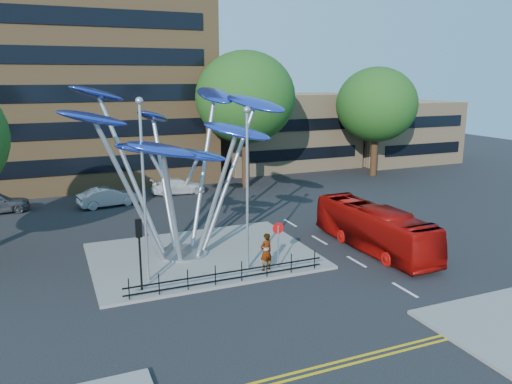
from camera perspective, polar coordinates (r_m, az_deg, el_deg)
name	(u,v)px	position (r m, az deg, el deg)	size (l,w,h in m)	color
ground	(262,296)	(23.37, 0.68, -11.82)	(120.00, 120.00, 0.00)	black
traffic_island	(203,256)	(28.24, -6.12, -7.23)	(12.00, 9.00, 0.15)	slate
double_yellow_near	(330,364)	(18.68, 8.49, -18.84)	(40.00, 0.12, 0.01)	gold
double_yellow_far	(335,368)	(18.46, 9.01, -19.27)	(40.00, 0.12, 0.01)	gold
brick_tower	(64,19)	(51.73, -21.11, 17.96)	(25.00, 15.00, 30.00)	brown
low_building_near	(286,131)	(55.47, 3.45, 7.00)	(15.00, 8.00, 8.00)	tan
low_building_far	(400,132)	(61.41, 16.16, 6.63)	(12.00, 8.00, 7.00)	tan
tree_right	(245,97)	(44.62, -1.23, 10.75)	(8.80, 8.80, 12.11)	black
tree_far	(377,105)	(51.51, 13.62, 9.66)	(8.00, 8.00, 10.81)	black
leaf_sculpture	(176,134)	(27.04, -9.08, 6.61)	(12.72, 9.54, 9.51)	#9EA0A5
street_lamp_left	(143,176)	(23.69, -12.78, 1.84)	(0.36, 0.36, 8.80)	#9EA0A5
street_lamp_right	(247,175)	(24.62, -1.02, 1.96)	(0.36, 0.36, 8.30)	#9EA0A5
traffic_light_island	(139,240)	(23.34, -13.20, -5.31)	(0.28, 0.18, 3.42)	black
no_entry_sign_island	(278,237)	(25.61, 2.55, -5.20)	(0.60, 0.10, 2.45)	#9EA0A5
pedestrian_railing_front	(229,275)	(24.25, -3.14, -9.46)	(10.00, 0.06, 1.00)	black
red_bus	(374,228)	(29.62, 13.34, -4.05)	(2.17, 9.30, 2.59)	#9A0A07
pedestrian	(266,252)	(25.54, 1.16, -6.85)	(0.72, 0.47, 1.97)	gray
parked_car_mid	(108,197)	(40.25, -16.55, -0.54)	(1.58, 4.53, 1.49)	#ABAEB3
parked_car_right	(178,186)	(43.30, -8.86, 0.67)	(1.86, 4.57, 1.32)	silver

